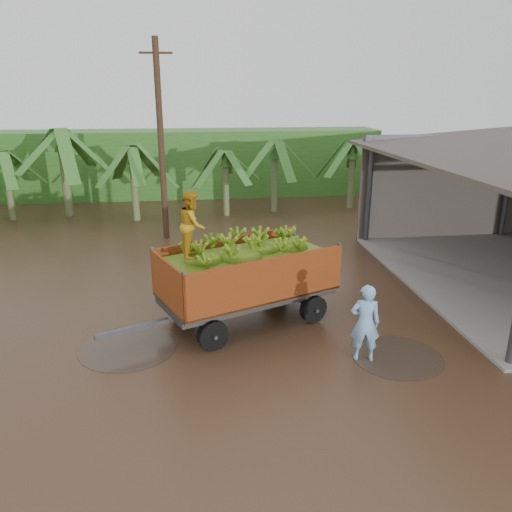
{
  "coord_description": "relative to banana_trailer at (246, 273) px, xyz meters",
  "views": [
    {
      "loc": [
        -1.37,
        -12.47,
        5.68
      ],
      "look_at": [
        0.18,
        -0.29,
        1.59
      ],
      "focal_mm": 35.0,
      "sensor_mm": 36.0,
      "label": 1
    }
  ],
  "objects": [
    {
      "name": "banana_trailer",
      "position": [
        0.0,
        0.0,
        0.0
      ],
      "size": [
        5.95,
        3.59,
        3.54
      ],
      "rotation": [
        0.0,
        0.0,
        0.4
      ],
      "color": "#BE4E1B",
      "rests_on": "ground"
    },
    {
      "name": "utility_pole",
      "position": [
        -2.38,
        8.04,
        2.51
      ],
      "size": [
        1.2,
        0.24,
        7.53
      ],
      "color": "#47301E",
      "rests_on": "ground"
    },
    {
      "name": "banana_plants",
      "position": [
        -5.58,
        7.91,
        0.47
      ],
      "size": [
        24.71,
        20.32,
        4.12
      ],
      "color": "#2D661E",
      "rests_on": "ground"
    },
    {
      "name": "man_blue",
      "position": [
        2.35,
        -2.26,
        -0.43
      ],
      "size": [
        0.72,
        0.54,
        1.78
      ],
      "primitive_type": "imported",
      "rotation": [
        0.0,
        0.0,
        2.95
      ],
      "color": "#7FB4E8",
      "rests_on": "ground"
    },
    {
      "name": "hedge_north",
      "position": [
        -1.86,
        16.8,
        0.49
      ],
      "size": [
        22.0,
        3.0,
        3.6
      ],
      "primitive_type": "cube",
      "color": "#2D661E",
      "rests_on": "ground"
    },
    {
      "name": "ground",
      "position": [
        0.14,
        0.8,
        -1.31
      ],
      "size": [
        100.0,
        100.0,
        0.0
      ],
      "primitive_type": "plane",
      "color": "black",
      "rests_on": "ground"
    }
  ]
}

